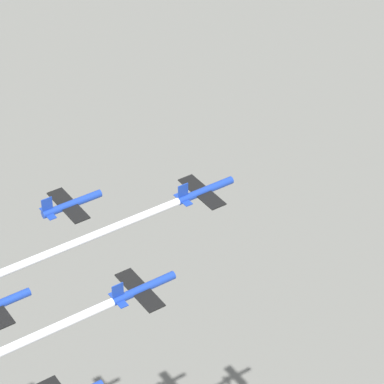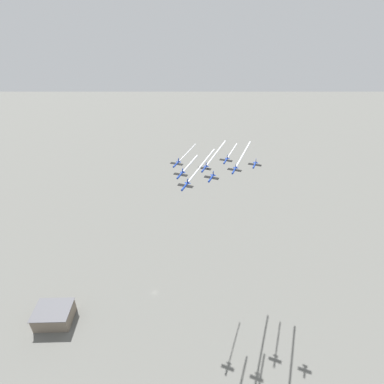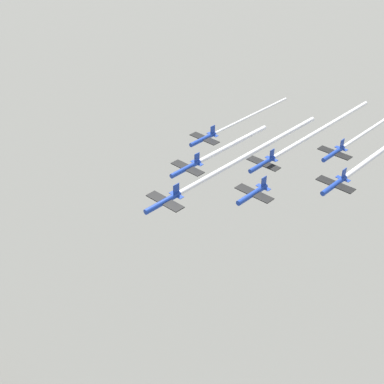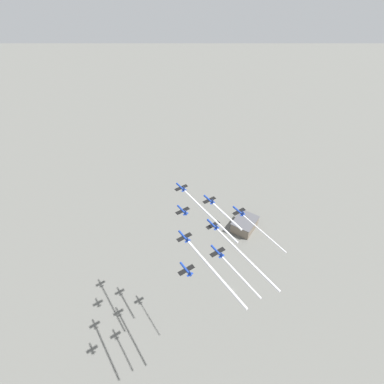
# 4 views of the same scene
# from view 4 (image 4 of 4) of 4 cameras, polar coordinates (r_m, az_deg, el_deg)

# --- Properties ---
(ground_plane) EXTENTS (3000.00, 3000.00, 0.00)m
(ground_plane) POSITION_cam_4_polar(r_m,az_deg,el_deg) (319.34, 7.73, -18.10)
(ground_plane) COLOR #60605B
(hangar) EXTENTS (30.67, 24.30, 14.29)m
(hangar) POSITION_cam_4_polar(r_m,az_deg,el_deg) (367.89, 9.99, -6.08)
(hangar) COLOR #726656
(hangar) RESTS_ON ground_plane
(jet_0) EXTENTS (10.01, 10.27, 3.49)m
(jet_0) POSITION_cam_4_polar(r_m,az_deg,el_deg) (207.92, -2.11, 0.87)
(jet_0) COLOR #19389E
(jet_1) EXTENTS (10.01, 10.27, 3.49)m
(jet_1) POSITION_cam_4_polar(r_m,az_deg,el_deg) (193.14, -1.84, -3.52)
(jet_1) COLOR #19389E
(jet_2) EXTENTS (10.01, 10.27, 3.49)m
(jet_2) POSITION_cam_4_polar(r_m,az_deg,el_deg) (203.52, 3.28, -1.50)
(jet_2) COLOR #19389E
(jet_3) EXTENTS (10.01, 10.27, 3.49)m
(jet_3) POSITION_cam_4_polar(r_m,az_deg,el_deg) (179.33, -1.53, -8.52)
(jet_3) COLOR #19389E
(jet_4) EXTENTS (10.01, 10.27, 3.49)m
(jet_4) POSITION_cam_4_polar(r_m,az_deg,el_deg) (189.86, 3.98, -6.24)
(jet_4) COLOR #19389E
(jet_5) EXTENTS (10.01, 10.27, 3.49)m
(jet_5) POSITION_cam_4_polar(r_m,az_deg,el_deg) (200.39, 8.89, -3.65)
(jet_5) COLOR #19389E
(jet_6) EXTENTS (10.01, 10.27, 3.49)m
(jet_6) POSITION_cam_4_polar(r_m,az_deg,el_deg) (168.16, -1.15, -14.55)
(jet_6) COLOR #19389E
(jet_7) EXTENTS (10.01, 10.27, 3.49)m
(jet_7) POSITION_cam_4_polar(r_m,az_deg,el_deg) (176.08, 4.83, -11.26)
(jet_7) COLOR #19389E
(smoke_trail_0) EXTENTS (21.81, 51.38, 1.17)m
(smoke_trail_0) POSITION_cam_4_polar(r_m,az_deg,el_deg) (188.38, 3.23, -4.31)
(smoke_trail_0) COLOR white
(smoke_trail_2) EXTENTS (11.84, 26.75, 1.24)m
(smoke_trail_2) POSITION_cam_4_polar(r_m,az_deg,el_deg) (193.18, 6.66, -4.60)
(smoke_trail_2) COLOR white
(smoke_trail_3) EXTENTS (20.17, 47.07, 1.31)m
(smoke_trail_3) POSITION_cam_4_polar(r_m,az_deg,el_deg) (164.64, 4.39, -15.01)
(smoke_trail_3) COLOR white
(smoke_trail_4) EXTENTS (20.61, 48.38, 1.19)m
(smoke_trail_4) POSITION_cam_4_polar(r_m,az_deg,el_deg) (175.76, 10.19, -12.19)
(smoke_trail_4) COLOR white
(smoke_trail_5) EXTENTS (14.46, 34.06, 0.78)m
(smoke_trail_5) POSITION_cam_4_polar(r_m,az_deg,el_deg) (190.04, 13.48, -7.60)
(smoke_trail_5) COLOR white
(smoke_trail_7) EXTENTS (12.52, 28.85, 1.01)m
(smoke_trail_7) POSITION_cam_4_polar(r_m,az_deg,el_deg) (167.77, 9.24, -15.63)
(smoke_trail_7) COLOR white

